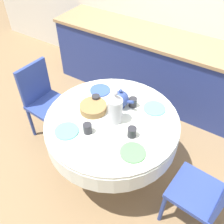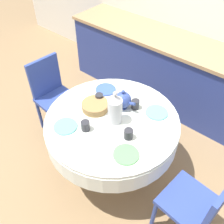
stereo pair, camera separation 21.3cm
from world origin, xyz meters
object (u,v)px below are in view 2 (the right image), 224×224
at_px(chair_right, 53,93).
at_px(teapot, 123,100).
at_px(chair_left, 200,205).
at_px(coffee_carafe, 115,109).

distance_m(chair_right, teapot, 0.98).
bearing_deg(chair_left, teapot, 79.83).
bearing_deg(chair_right, coffee_carafe, 90.19).
distance_m(chair_left, teapot, 1.04).
height_order(coffee_carafe, teapot, coffee_carafe).
relative_size(chair_left, teapot, 4.24).
relative_size(chair_right, teapot, 4.24).
xyz_separation_m(chair_right, coffee_carafe, (0.97, -0.06, 0.38)).
bearing_deg(teapot, chair_left, -15.35).
xyz_separation_m(chair_left, teapot, (-0.95, 0.26, 0.33)).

